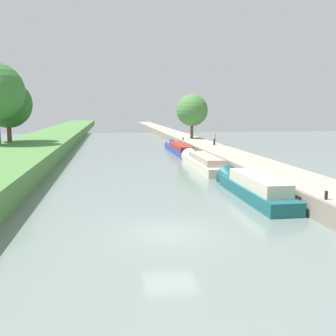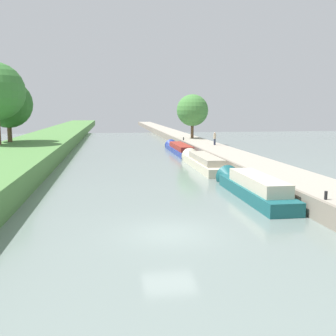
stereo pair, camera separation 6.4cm
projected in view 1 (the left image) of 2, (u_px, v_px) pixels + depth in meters
name	position (u px, v px, depth m)	size (l,w,h in m)	color
ground_plane	(170.00, 233.00, 18.35)	(160.00, 160.00, 0.00)	slate
stone_quay	(327.00, 214.00, 19.42)	(0.25, 260.00, 1.16)	gray
narrowboat_teal	(251.00, 187.00, 26.12)	(2.00, 10.95, 2.13)	#195B60
narrowboat_cream	(202.00, 162.00, 39.14)	(2.02, 12.83, 1.94)	beige
narrowboat_blue	(179.00, 149.00, 52.85)	(1.98, 14.39, 1.88)	#283D93
tree_rightbank_midnear	(192.00, 110.00, 62.51)	(5.04, 5.04, 7.00)	brown
tree_leftbank_upstream	(8.00, 104.00, 47.86)	(5.89, 5.89, 7.60)	brown
person_walking	(214.00, 138.00, 51.17)	(0.34, 0.34, 1.66)	#282D42
mooring_bollard_near	(326.00, 195.00, 20.27)	(0.16, 0.16, 0.45)	black
mooring_bollard_far	(183.00, 139.00, 59.31)	(0.16, 0.16, 0.45)	black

